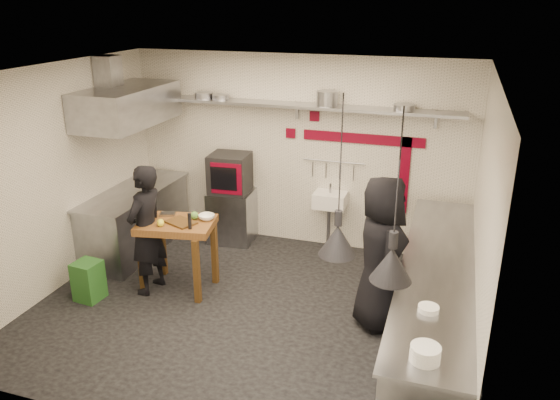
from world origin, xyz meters
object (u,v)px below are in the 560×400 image
(oven_stand, at_px, (232,216))
(combi_oven, at_px, (230,173))
(prep_table, at_px, (179,255))
(green_bin, at_px, (89,281))
(chef_right, at_px, (381,253))
(chef_left, at_px, (146,230))

(oven_stand, relative_size, combi_oven, 1.38)
(prep_table, bearing_deg, oven_stand, 76.70)
(green_bin, height_order, chef_right, chef_right)
(oven_stand, height_order, green_bin, oven_stand)
(combi_oven, xyz_separation_m, prep_table, (-0.08, -1.53, -0.63))
(chef_left, xyz_separation_m, chef_right, (2.86, 0.13, 0.05))
(combi_oven, xyz_separation_m, green_bin, (-1.01, -2.14, -0.84))
(chef_right, bearing_deg, combi_oven, 33.82)
(green_bin, bearing_deg, combi_oven, 64.80)
(combi_oven, relative_size, chef_left, 0.35)
(combi_oven, height_order, green_bin, combi_oven)
(green_bin, distance_m, chef_left, 0.95)
(oven_stand, relative_size, prep_table, 0.87)
(combi_oven, distance_m, chef_left, 1.77)
(green_bin, xyz_separation_m, prep_table, (0.93, 0.61, 0.21))
(prep_table, bearing_deg, chef_left, -162.97)
(green_bin, distance_m, prep_table, 1.13)
(combi_oven, relative_size, green_bin, 1.16)
(oven_stand, bearing_deg, combi_oven, -96.23)
(oven_stand, height_order, combi_oven, combi_oven)
(oven_stand, distance_m, chef_right, 2.98)
(prep_table, relative_size, chef_right, 0.52)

